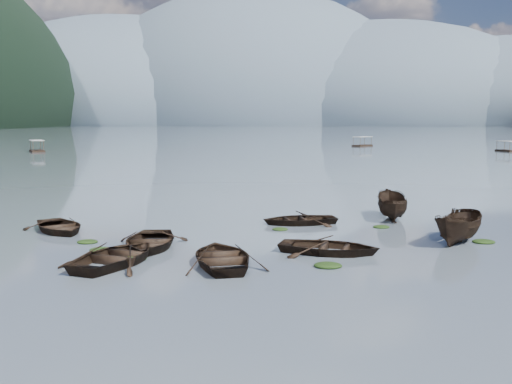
# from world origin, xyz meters

# --- Properties ---
(ground_plane) EXTENTS (2400.00, 2400.00, 0.00)m
(ground_plane) POSITION_xyz_m (0.00, 0.00, 0.00)
(ground_plane) COLOR #525C67
(haze_mtn_a) EXTENTS (520.00, 520.00, 280.00)m
(haze_mtn_a) POSITION_xyz_m (-260.00, 900.00, 0.00)
(haze_mtn_a) COLOR #475666
(haze_mtn_a) RESTS_ON ground
(haze_mtn_b) EXTENTS (520.00, 520.00, 340.00)m
(haze_mtn_b) POSITION_xyz_m (-60.00, 900.00, 0.00)
(haze_mtn_b) COLOR #475666
(haze_mtn_b) RESTS_ON ground
(haze_mtn_c) EXTENTS (520.00, 520.00, 260.00)m
(haze_mtn_c) POSITION_xyz_m (140.00, 900.00, 0.00)
(haze_mtn_c) COLOR #475666
(haze_mtn_c) RESTS_ON ground
(haze_mtn_d) EXTENTS (520.00, 520.00, 220.00)m
(haze_mtn_d) POSITION_xyz_m (320.00, 900.00, 0.00)
(haze_mtn_d) COLOR #475666
(haze_mtn_d) RESTS_ON ground
(rowboat_0) EXTENTS (3.85, 5.10, 1.00)m
(rowboat_0) POSITION_xyz_m (-4.71, 6.48, 0.00)
(rowboat_0) COLOR black
(rowboat_0) RESTS_ON ground
(rowboat_1) EXTENTS (4.91, 5.83, 1.03)m
(rowboat_1) POSITION_xyz_m (-5.32, 3.49, 0.00)
(rowboat_1) COLOR black
(rowboat_1) RESTS_ON ground
(rowboat_3) EXTENTS (4.54, 5.52, 1.00)m
(rowboat_3) POSITION_xyz_m (-0.90, 3.66, 0.00)
(rowboat_3) COLOR black
(rowboat_3) RESTS_ON ground
(rowboat_4) EXTENTS (5.18, 4.24, 0.94)m
(rowboat_4) POSITION_xyz_m (3.67, 5.87, 0.00)
(rowboat_4) COLOR black
(rowboat_4) RESTS_ON ground
(rowboat_5) EXTENTS (3.91, 4.85, 1.79)m
(rowboat_5) POSITION_xyz_m (10.22, 8.59, 0.00)
(rowboat_5) COLOR black
(rowboat_5) RESTS_ON ground
(rowboat_6) EXTENTS (5.34, 5.56, 0.94)m
(rowboat_6) POSITION_xyz_m (-10.55, 10.11, 0.00)
(rowboat_6) COLOR black
(rowboat_6) RESTS_ON ground
(rowboat_7) EXTENTS (4.98, 4.10, 0.90)m
(rowboat_7) POSITION_xyz_m (2.45, 13.25, 0.00)
(rowboat_7) COLOR black
(rowboat_7) RESTS_ON ground
(rowboat_8) EXTENTS (2.13, 4.74, 1.78)m
(rowboat_8) POSITION_xyz_m (8.11, 15.45, 0.00)
(rowboat_8) COLOR black
(rowboat_8) RESTS_ON ground
(weed_clump_0) EXTENTS (0.95, 0.78, 0.21)m
(weed_clump_0) POSITION_xyz_m (-4.73, 4.17, 0.00)
(weed_clump_0) COLOR black
(weed_clump_0) RESTS_ON ground
(weed_clump_1) EXTENTS (0.96, 0.77, 0.21)m
(weed_clump_1) POSITION_xyz_m (-5.75, 6.35, 0.00)
(weed_clump_1) COLOR black
(weed_clump_1) RESTS_ON ground
(weed_clump_2) EXTENTS (1.17, 0.93, 0.25)m
(weed_clump_2) POSITION_xyz_m (3.47, 3.40, 0.00)
(weed_clump_2) COLOR black
(weed_clump_2) RESTS_ON ground
(weed_clump_3) EXTENTS (0.88, 0.74, 0.19)m
(weed_clump_3) POSITION_xyz_m (1.37, 11.29, 0.00)
(weed_clump_3) COLOR black
(weed_clump_3) RESTS_ON ground
(weed_clump_4) EXTENTS (1.10, 0.88, 0.23)m
(weed_clump_4) POSITION_xyz_m (11.41, 8.56, 0.00)
(weed_clump_4) COLOR black
(weed_clump_4) RESTS_ON ground
(weed_clump_5) EXTENTS (1.03, 0.83, 0.22)m
(weed_clump_5) POSITION_xyz_m (-8.02, 7.39, 0.00)
(weed_clump_5) COLOR black
(weed_clump_5) RESTS_ON ground
(weed_clump_6) EXTENTS (1.04, 0.87, 0.22)m
(weed_clump_6) POSITION_xyz_m (-6.80, 5.74, 0.00)
(weed_clump_6) COLOR black
(weed_clump_6) RESTS_ON ground
(weed_clump_7) EXTENTS (0.94, 0.75, 0.20)m
(weed_clump_7) POSITION_xyz_m (7.02, 12.29, 0.00)
(weed_clump_7) COLOR black
(weed_clump_7) RESTS_ON ground
(pontoon_left) EXTENTS (4.93, 6.10, 2.18)m
(pontoon_left) POSITION_xyz_m (-47.15, 88.38, 0.00)
(pontoon_left) COLOR black
(pontoon_left) RESTS_ON ground
(pontoon_centre) EXTENTS (5.40, 5.88, 2.17)m
(pontoon_centre) POSITION_xyz_m (19.01, 117.36, 0.00)
(pontoon_centre) COLOR black
(pontoon_centre) RESTS_ON ground
(pontoon_right) EXTENTS (3.15, 5.43, 1.96)m
(pontoon_right) POSITION_xyz_m (44.48, 95.38, 0.00)
(pontoon_right) COLOR black
(pontoon_right) RESTS_ON ground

